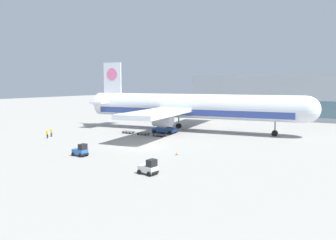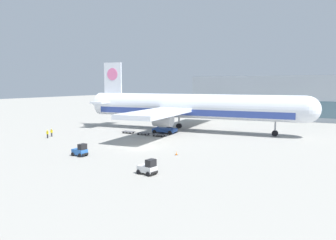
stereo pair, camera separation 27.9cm
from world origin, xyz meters
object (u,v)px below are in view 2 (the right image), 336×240
object	(u,v)px
traffic_cone_near	(176,153)
baggage_dolly_third	(159,135)
baggage_tug_mid	(80,151)
baggage_dolly_lead	(128,132)
airplane_main	(187,107)
scissor_lift_loader	(165,124)
baggage_tug_foreground	(148,168)
ground_crew_near	(52,132)
ground_crew_far	(47,133)
baggage_dolly_second	(143,133)

from	to	relation	value
traffic_cone_near	baggage_dolly_third	bearing A→B (deg)	130.80
baggage_tug_mid	baggage_dolly_lead	size ratio (longest dim) A/B	0.67
airplane_main	baggage_dolly_lead	distance (m)	15.39
scissor_lift_loader	baggage_dolly_third	size ratio (longest dim) A/B	1.52
baggage_tug_foreground	airplane_main	bearing A→B (deg)	117.38
airplane_main	baggage_tug_mid	bearing A→B (deg)	-99.90
airplane_main	ground_crew_near	world-z (taller)	airplane_main
scissor_lift_loader	baggage_tug_mid	distance (m)	27.37
airplane_main	baggage_tug_foreground	xyz separation A→B (m)	(13.65, -36.78, -4.96)
baggage_tug_foreground	traffic_cone_near	xyz separation A→B (m)	(-2.48, 11.73, -0.61)
ground_crew_near	ground_crew_far	world-z (taller)	ground_crew_far
baggage_dolly_second	ground_crew_near	bearing A→B (deg)	-141.42
baggage_tug_mid	ground_crew_near	world-z (taller)	baggage_tug_mid
scissor_lift_loader	baggage_dolly_third	bearing A→B (deg)	-81.35
scissor_lift_loader	ground_crew_far	size ratio (longest dim) A/B	3.17
baggage_tug_mid	ground_crew_far	world-z (taller)	baggage_tug_mid
ground_crew_far	traffic_cone_near	xyz separation A→B (m)	(31.43, -0.32, -0.78)
ground_crew_far	scissor_lift_loader	bearing A→B (deg)	-140.80
baggage_tug_foreground	baggage_dolly_second	bearing A→B (deg)	133.21
airplane_main	baggage_tug_mid	xyz separation A→B (m)	(-1.60, -33.51, -4.96)
baggage_tug_foreground	ground_crew_near	xyz separation A→B (m)	(-34.92, 13.95, 0.14)
airplane_main	baggage_tug_foreground	bearing A→B (deg)	-76.80
baggage_dolly_lead	baggage_dolly_second	bearing A→B (deg)	-0.28
baggage_dolly_lead	baggage_dolly_second	distance (m)	4.31
scissor_lift_loader	baggage_tug_foreground	world-z (taller)	scissor_lift_loader
traffic_cone_near	baggage_dolly_second	bearing A→B (deg)	139.09
baggage_tug_mid	baggage_dolly_second	xyz separation A→B (m)	(-3.90, 22.90, -0.49)
airplane_main	ground_crew_far	xyz separation A→B (m)	(-20.26, -24.73, -4.79)
scissor_lift_loader	baggage_dolly_lead	size ratio (longest dim) A/B	1.52
baggage_dolly_second	ground_crew_far	bearing A→B (deg)	-135.47
baggage_dolly_third	ground_crew_near	xyz separation A→B (m)	(-19.97, -12.24, 0.63)
baggage_tug_foreground	traffic_cone_near	distance (m)	12.01
scissor_lift_loader	baggage_dolly_lead	xyz separation A→B (m)	(-7.26, -4.35, -1.74)
baggage_tug_mid	traffic_cone_near	world-z (taller)	baggage_tug_mid
airplane_main	baggage_dolly_third	xyz separation A→B (m)	(-1.31, -10.60, -5.45)
ground_crew_far	traffic_cone_near	world-z (taller)	ground_crew_far
baggage_tug_mid	baggage_dolly_second	bearing A→B (deg)	101.40
baggage_dolly_lead	baggage_dolly_third	xyz separation A→B (m)	(8.51, -0.07, 0.00)
baggage_dolly_lead	traffic_cone_near	distance (m)	25.52
ground_crew_far	baggage_tug_foreground	bearing A→B (deg)	153.30
airplane_main	baggage_tug_foreground	size ratio (longest dim) A/B	22.25
airplane_main	baggage_dolly_second	xyz separation A→B (m)	(-5.50, -10.60, -5.45)
baggage_tug_foreground	ground_crew_near	world-z (taller)	baggage_tug_foreground
baggage_tug_foreground	baggage_tug_mid	world-z (taller)	same
scissor_lift_loader	baggage_dolly_second	bearing A→B (deg)	-130.81
scissor_lift_loader	ground_crew_far	bearing A→B (deg)	-140.82
ground_crew_near	traffic_cone_near	size ratio (longest dim) A/B	3.12
baggage_tug_foreground	ground_crew_near	distance (m)	37.61
baggage_tug_mid	baggage_tug_foreground	bearing A→B (deg)	-10.39
ground_crew_near	traffic_cone_near	distance (m)	32.52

